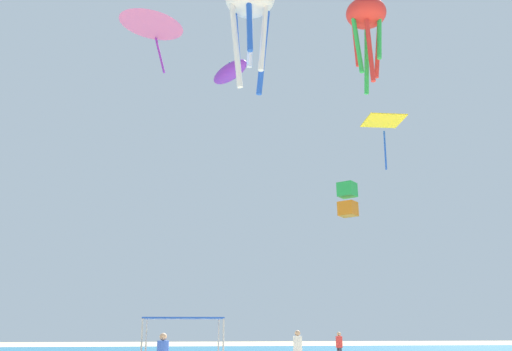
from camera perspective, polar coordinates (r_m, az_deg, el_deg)
name	(u,v)px	position (r m, az deg, el deg)	size (l,w,h in m)	color
ocean_strip	(211,350)	(48.30, -4.39, -16.59)	(110.00, 18.72, 0.03)	#1E6B93
canopy_tent	(183,320)	(25.26, -7.08, -13.76)	(3.21, 3.14, 2.23)	#B2B2B7
person_central	(339,344)	(34.25, 8.09, -15.90)	(0.37, 0.41, 1.57)	#33384C
person_rightmost	(298,346)	(27.67, 4.08, -16.23)	(0.45, 0.40, 1.70)	black
kite_octopus_white	(250,4)	(37.34, -0.60, 16.35)	(3.42, 3.42, 7.22)	white
kite_inflatable_purple	(230,72)	(49.92, -2.56, 10.02)	(3.70, 4.99, 1.91)	purple
kite_box_green	(348,199)	(50.40, 8.89, -2.31)	(1.94, 1.94, 2.91)	green
kite_diamond_yellow	(384,123)	(37.30, 12.30, 4.98)	(2.36, 2.36, 3.20)	yellow
kite_delta_pink	(152,20)	(45.73, -10.05, 14.66)	(5.86, 5.81, 4.14)	pink
kite_octopus_red	(366,18)	(31.07, 10.67, 14.83)	(2.85, 2.85, 4.78)	red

